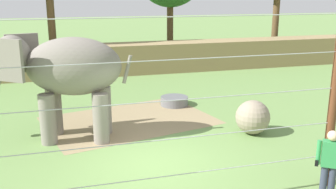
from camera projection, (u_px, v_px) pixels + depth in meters
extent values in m
plane|color=#6B8E4C|center=(151.00, 164.00, 10.42)|extent=(120.00, 120.00, 0.00)
cube|color=#937F5B|center=(130.00, 120.00, 13.88)|extent=(6.40, 5.05, 0.01)
cube|color=#997F56|center=(100.00, 60.00, 21.23)|extent=(36.00, 1.80, 1.62)
cylinder|color=gray|center=(48.00, 119.00, 11.60)|extent=(0.48, 0.48, 1.53)
cylinder|color=gray|center=(54.00, 111.00, 12.42)|extent=(0.48, 0.48, 1.53)
cylinder|color=gray|center=(101.00, 118.00, 11.68)|extent=(0.48, 0.48, 1.53)
cylinder|color=gray|center=(104.00, 110.00, 12.49)|extent=(0.48, 0.48, 1.53)
ellipsoid|color=gray|center=(74.00, 66.00, 11.66)|extent=(3.11, 2.13, 1.75)
ellipsoid|color=gray|center=(12.00, 57.00, 11.49)|extent=(1.33, 1.42, 1.26)
cube|color=gray|center=(8.00, 60.00, 10.87)|extent=(0.84, 0.69, 1.20)
cube|color=gray|center=(23.00, 53.00, 12.13)|extent=(0.99, 0.31, 1.20)
cylinder|color=gray|center=(127.00, 69.00, 11.76)|extent=(0.35, 0.18, 0.87)
sphere|color=gray|center=(253.00, 117.00, 12.48)|extent=(1.10, 1.10, 1.10)
cylinder|color=brown|center=(334.00, 100.00, 8.77)|extent=(0.20, 0.20, 4.16)
cylinder|color=#B7B7BC|center=(176.00, 175.00, 8.14)|extent=(8.39, 0.02, 0.02)
cylinder|color=#B7B7BC|center=(176.00, 139.00, 7.93)|extent=(8.39, 0.02, 0.02)
cylinder|color=#B7B7BC|center=(177.00, 100.00, 7.72)|extent=(8.39, 0.02, 0.02)
cylinder|color=#B7B7BC|center=(177.00, 60.00, 7.51)|extent=(8.39, 0.02, 0.02)
cylinder|color=#B7B7BC|center=(177.00, 17.00, 7.30)|extent=(8.39, 0.02, 0.02)
cylinder|color=#33384C|center=(331.00, 185.00, 8.34)|extent=(0.15, 0.15, 0.88)
cylinder|color=#33384C|center=(323.00, 184.00, 8.39)|extent=(0.15, 0.15, 0.88)
cube|color=#338C4C|center=(331.00, 154.00, 8.18)|extent=(0.42, 0.39, 0.56)
sphere|color=beige|center=(333.00, 136.00, 8.08)|extent=(0.22, 0.22, 0.22)
cylinder|color=#338C4C|center=(319.00, 152.00, 8.26)|extent=(0.13, 0.13, 0.54)
cube|color=black|center=(317.00, 163.00, 8.25)|extent=(0.07, 0.05, 0.14)
cylinder|color=slate|center=(174.00, 101.00, 15.67)|extent=(1.10, 1.10, 0.35)
cylinder|color=#38607A|center=(174.00, 97.00, 15.63)|extent=(1.01, 1.01, 0.02)
cylinder|color=brown|center=(275.00, 23.00, 26.59)|extent=(0.44, 0.44, 4.63)
cylinder|color=brown|center=(170.00, 28.00, 27.05)|extent=(0.44, 0.44, 3.81)
cylinder|color=brown|center=(51.00, 20.00, 22.73)|extent=(0.44, 0.44, 5.56)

